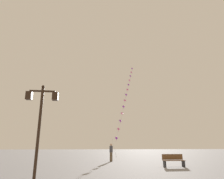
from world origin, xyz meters
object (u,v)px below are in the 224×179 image
object	(u,v)px
park_bench	(173,160)
kite_flyer	(111,152)
twin_lantern_lamp_post	(41,111)
kite_train	(125,98)

from	to	relation	value
park_bench	kite_flyer	bearing A→B (deg)	122.88
twin_lantern_lamp_post	park_bench	world-z (taller)	twin_lantern_lamp_post
twin_lantern_lamp_post	kite_train	distance (m)	21.06
kite_train	kite_flyer	distance (m)	11.58
twin_lantern_lamp_post	kite_train	xyz separation A→B (m)	(7.92, 18.77, 5.34)
kite_train	twin_lantern_lamp_post	bearing A→B (deg)	-112.89
kite_flyer	park_bench	size ratio (longest dim) A/B	1.06
kite_train	kite_flyer	size ratio (longest dim) A/B	9.45
twin_lantern_lamp_post	kite_flyer	size ratio (longest dim) A/B	2.58
kite_train	park_bench	xyz separation A→B (m)	(0.71, -14.02, -7.96)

